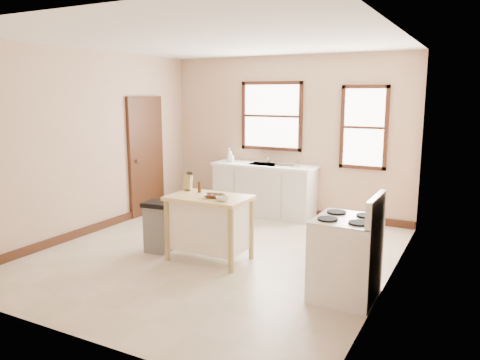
% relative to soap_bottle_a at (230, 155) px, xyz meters
% --- Properties ---
extents(floor, '(5.00, 5.00, 0.00)m').
position_rel_soap_bottle_a_xyz_m(floor, '(0.96, -2.12, -1.05)').
color(floor, beige).
rests_on(floor, ground).
extents(ceiling, '(5.00, 5.00, 0.00)m').
position_rel_soap_bottle_a_xyz_m(ceiling, '(0.96, -2.12, 1.75)').
color(ceiling, white).
rests_on(ceiling, ground).
extents(wall_back, '(4.50, 0.04, 2.80)m').
position_rel_soap_bottle_a_xyz_m(wall_back, '(0.96, 0.38, 0.35)').
color(wall_back, tan).
rests_on(wall_back, ground).
extents(wall_left, '(0.04, 5.00, 2.80)m').
position_rel_soap_bottle_a_xyz_m(wall_left, '(-1.29, -2.12, 0.35)').
color(wall_left, tan).
rests_on(wall_left, ground).
extents(wall_right, '(0.04, 5.00, 2.80)m').
position_rel_soap_bottle_a_xyz_m(wall_right, '(3.21, -2.12, 0.35)').
color(wall_right, tan).
rests_on(wall_right, ground).
extents(window_main, '(1.17, 0.06, 1.22)m').
position_rel_soap_bottle_a_xyz_m(window_main, '(0.66, 0.36, 0.70)').
color(window_main, '#34120E').
rests_on(window_main, wall_back).
extents(window_side, '(0.77, 0.06, 1.37)m').
position_rel_soap_bottle_a_xyz_m(window_side, '(2.31, 0.36, 0.55)').
color(window_side, '#34120E').
rests_on(window_side, wall_back).
extents(door_left, '(0.06, 0.90, 2.10)m').
position_rel_soap_bottle_a_xyz_m(door_left, '(-1.25, -0.82, 0.00)').
color(door_left, '#34120E').
rests_on(door_left, ground).
extents(baseboard_back, '(4.50, 0.04, 0.12)m').
position_rel_soap_bottle_a_xyz_m(baseboard_back, '(0.96, 0.35, -0.99)').
color(baseboard_back, '#34120E').
rests_on(baseboard_back, ground).
extents(baseboard_left, '(0.04, 5.00, 0.12)m').
position_rel_soap_bottle_a_xyz_m(baseboard_left, '(-1.26, -2.12, -0.99)').
color(baseboard_left, '#34120E').
rests_on(baseboard_left, ground).
extents(sink_counter, '(1.86, 0.62, 0.92)m').
position_rel_soap_bottle_a_xyz_m(sink_counter, '(0.66, 0.08, -0.59)').
color(sink_counter, silver).
rests_on(sink_counter, ground).
extents(faucet, '(0.03, 0.03, 0.22)m').
position_rel_soap_bottle_a_xyz_m(faucet, '(0.66, 0.26, -0.02)').
color(faucet, silver).
rests_on(faucet, sink_counter).
extents(soap_bottle_a, '(0.12, 0.12, 0.26)m').
position_rel_soap_bottle_a_xyz_m(soap_bottle_a, '(0.00, 0.00, 0.00)').
color(soap_bottle_a, '#B2B2B2').
rests_on(soap_bottle_a, sink_counter).
extents(soap_bottle_b, '(0.09, 0.09, 0.18)m').
position_rel_soap_bottle_a_xyz_m(soap_bottle_b, '(0.02, 0.02, -0.04)').
color(soap_bottle_b, '#B2B2B2').
rests_on(soap_bottle_b, sink_counter).
extents(dish_rack, '(0.44, 0.39, 0.09)m').
position_rel_soap_bottle_a_xyz_m(dish_rack, '(1.11, 0.05, -0.08)').
color(dish_rack, silver).
rests_on(dish_rack, sink_counter).
extents(kitchen_island, '(1.04, 0.67, 0.85)m').
position_rel_soap_bottle_a_xyz_m(kitchen_island, '(1.00, -2.36, -0.63)').
color(kitchen_island, '#EECC8C').
rests_on(kitchen_island, ground).
extents(knife_block, '(0.12, 0.12, 0.20)m').
position_rel_soap_bottle_a_xyz_m(knife_block, '(0.55, -2.17, -0.10)').
color(knife_block, tan).
rests_on(knife_block, kitchen_island).
extents(pepper_grinder, '(0.06, 0.06, 0.15)m').
position_rel_soap_bottle_a_xyz_m(pepper_grinder, '(0.77, -2.22, -0.13)').
color(pepper_grinder, '#472613').
rests_on(pepper_grinder, kitchen_island).
extents(bowl_a, '(0.23, 0.23, 0.05)m').
position_rel_soap_bottle_a_xyz_m(bowl_a, '(1.07, -2.41, -0.18)').
color(bowl_a, brown).
rests_on(bowl_a, kitchen_island).
extents(bowl_b, '(0.25, 0.25, 0.04)m').
position_rel_soap_bottle_a_xyz_m(bowl_b, '(1.15, -2.39, -0.18)').
color(bowl_b, brown).
rests_on(bowl_b, kitchen_island).
extents(bowl_c, '(0.17, 0.17, 0.05)m').
position_rel_soap_bottle_a_xyz_m(bowl_c, '(1.29, -2.51, -0.17)').
color(bowl_c, white).
rests_on(bowl_c, kitchen_island).
extents(trash_bin, '(0.39, 0.34, 0.70)m').
position_rel_soap_bottle_a_xyz_m(trash_bin, '(0.22, -2.42, -0.70)').
color(trash_bin, slate).
rests_on(trash_bin, ground).
extents(gas_stove, '(0.70, 0.71, 1.14)m').
position_rel_soap_bottle_a_xyz_m(gas_stove, '(2.88, -2.67, -0.48)').
color(gas_stove, white).
rests_on(gas_stove, ground).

